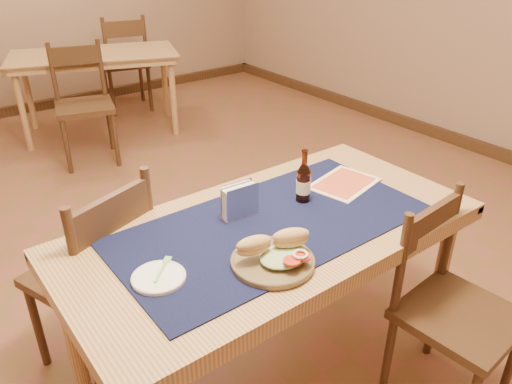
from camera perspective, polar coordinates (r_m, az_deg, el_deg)
room at (r=2.32m, az=-11.15°, el=18.84°), size 6.04×7.04×2.84m
main_table at (r=1.94m, az=1.79°, el=-5.86°), size 1.60×0.80×0.75m
placemat at (r=1.90m, az=1.83°, el=-3.72°), size 1.20×0.60×0.01m
baseboard at (r=2.85m, az=-8.65°, el=-8.94°), size 6.00×7.00×0.10m
back_table at (r=4.88m, az=-17.95°, el=13.94°), size 1.61×1.18×0.75m
chair_main_far at (r=2.19m, az=-17.69°, el=-8.78°), size 0.55×0.55×0.93m
chair_main_near at (r=2.11m, az=21.42°, el=-12.11°), size 0.44×0.44×0.88m
chair_back_near at (r=4.33m, az=-19.11°, el=9.68°), size 0.54×0.54×0.95m
chair_back_far at (r=5.51m, az=-14.74°, el=14.20°), size 0.54×0.54×0.99m
sandwich_plate at (r=1.67m, az=2.22°, el=-7.27°), size 0.28×0.28×0.11m
side_plate at (r=1.64m, az=-11.07°, el=-9.52°), size 0.17×0.17×0.01m
fork at (r=1.68m, az=-10.54°, el=-8.41°), size 0.11×0.11×0.00m
beer_bottle at (r=2.02m, az=5.45°, el=1.10°), size 0.06×0.06×0.22m
napkin_holder at (r=1.92m, az=-1.88°, el=-1.09°), size 0.16×0.06×0.13m
menu_card at (r=2.22m, az=10.03°, el=1.00°), size 0.34×0.28×0.01m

